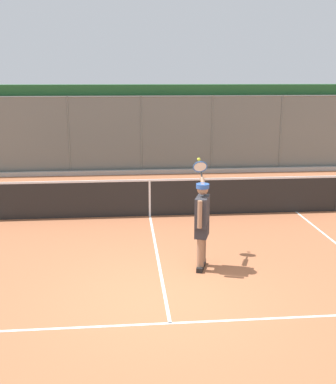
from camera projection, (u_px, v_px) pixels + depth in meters
name	position (u px, v px, depth m)	size (l,w,h in m)	color
ground_plane	(165.00, 297.00, 7.63)	(60.00, 60.00, 0.00)	#A8603D
court_line_markings	(172.00, 332.00, 6.57)	(7.80, 9.91, 0.01)	white
fence_backdrop	(141.00, 128.00, 17.64)	(18.60, 1.37, 3.19)	slate
tennis_net	(150.00, 197.00, 11.96)	(10.03, 0.09, 1.07)	#2D2D2D
tennis_player	(202.00, 219.00, 8.58)	(0.40, 1.38, 1.92)	black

